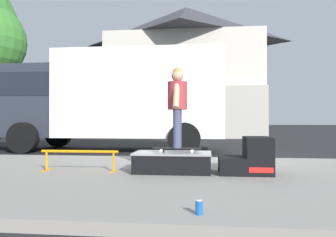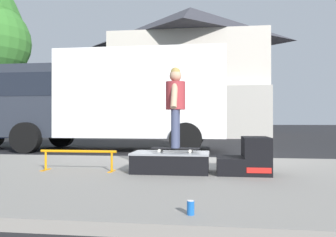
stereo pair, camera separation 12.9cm
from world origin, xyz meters
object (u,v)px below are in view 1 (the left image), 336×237
at_px(soda_can, 199,208).
at_px(box_truck, 112,97).
at_px(kicker_ramp, 250,158).
at_px(skate_box, 173,161).
at_px(skateboard, 177,148).
at_px(grind_rail, 80,156).
at_px(skater_kid, 177,100).

xyz_separation_m(soda_can, box_truck, (-2.90, 7.39, 1.52)).
height_order(kicker_ramp, box_truck, box_truck).
relative_size(skate_box, skateboard, 1.56).
distance_m(skate_box, kicker_ramp, 1.22).
xyz_separation_m(skate_box, skateboard, (0.07, 0.04, 0.20)).
bearing_deg(kicker_ramp, grind_rail, -178.82).
bearing_deg(soda_can, skate_box, 101.13).
bearing_deg(skate_box, box_truck, 115.89).
distance_m(skateboard, box_truck, 5.67).
height_order(skateboard, skater_kid, skater_kid).
xyz_separation_m(skateboard, box_truck, (-2.50, 4.95, 1.20)).
height_order(grind_rail, skateboard, skateboard).
xyz_separation_m(skate_box, kicker_ramp, (1.21, -0.00, 0.06)).
bearing_deg(grind_rail, skater_kid, 3.43).
bearing_deg(skate_box, kicker_ramp, -0.02).
height_order(grind_rail, skater_kid, skater_kid).
bearing_deg(skater_kid, grind_rail, -176.57).
bearing_deg(skateboard, skater_kid, 0.00).
distance_m(skate_box, soda_can, 2.45).
relative_size(kicker_ramp, box_truck, 0.12).
distance_m(skate_box, skateboard, 0.22).
bearing_deg(soda_can, skater_kid, 99.28).
xyz_separation_m(grind_rail, skater_kid, (1.61, 0.10, 0.91)).
bearing_deg(kicker_ramp, skater_kid, 178.00).
bearing_deg(box_truck, skater_kid, -63.24).
relative_size(skateboard, box_truck, 0.11).
height_order(soda_can, box_truck, box_truck).
bearing_deg(box_truck, skate_box, -64.11).
bearing_deg(box_truck, skateboard, -63.24).
height_order(skate_box, skater_kid, skater_kid).
bearing_deg(skateboard, grind_rail, -176.57).
relative_size(grind_rail, box_truck, 0.19).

